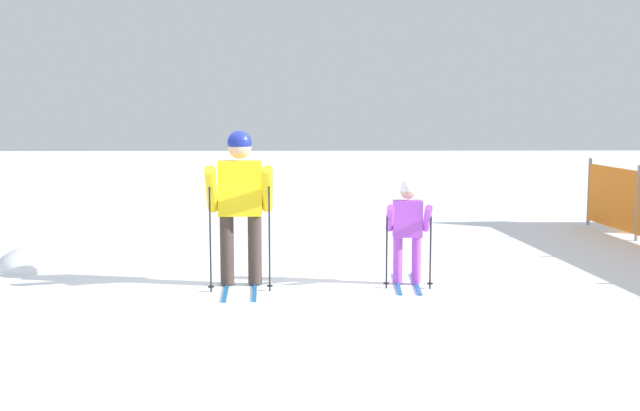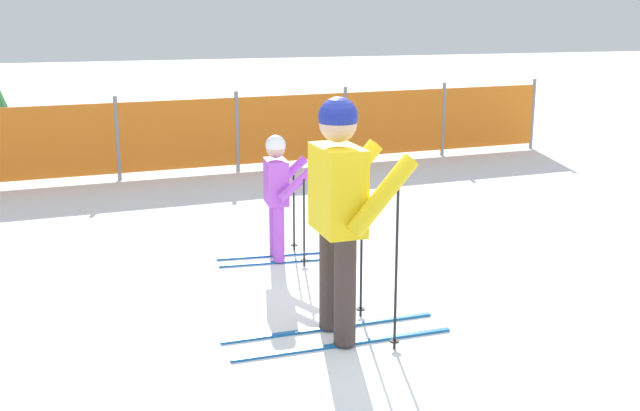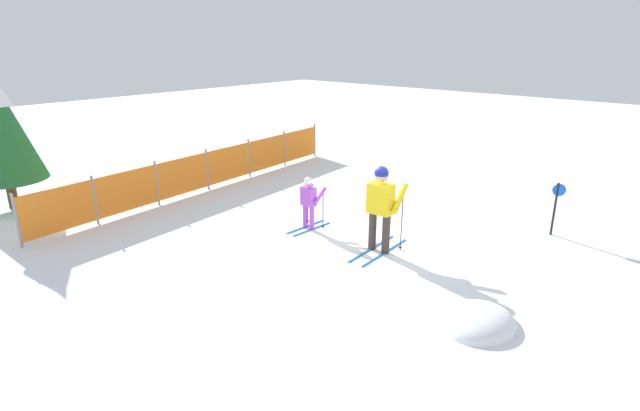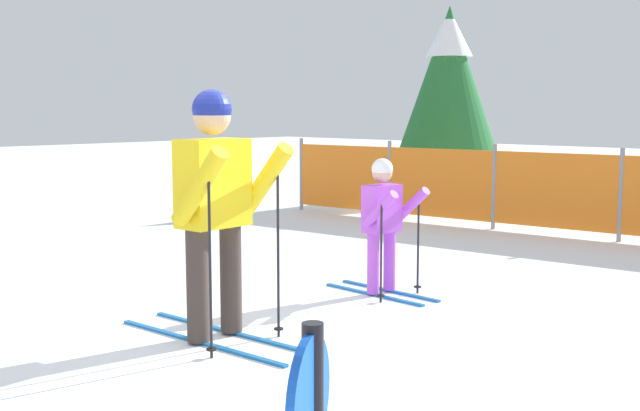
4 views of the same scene
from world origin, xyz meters
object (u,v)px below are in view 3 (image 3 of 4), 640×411
skier_child (309,199)px  safety_fence (207,169)px  skier_adult (381,201)px  trail_marker (556,203)px

skier_child → safety_fence: bearing=88.1°
skier_adult → skier_child: skier_adult is taller
skier_adult → safety_fence: skier_adult is taller
trail_marker → safety_fence: bearing=108.6°
skier_child → trail_marker: (3.31, -4.39, 0.03)m
skier_adult → safety_fence: size_ratio=0.17×
safety_fence → skier_adult: bearing=-93.2°
safety_fence → trail_marker: 9.20m
skier_child → safety_fence: skier_child is taller
skier_child → safety_fence: 4.35m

